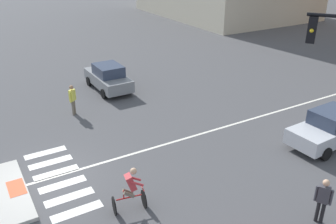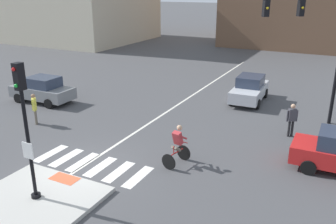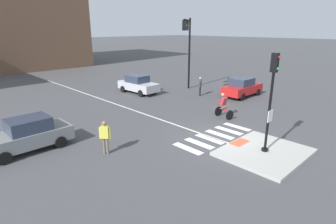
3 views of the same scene
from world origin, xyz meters
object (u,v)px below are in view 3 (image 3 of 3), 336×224
signal_pole (271,94)px  pedestrian_at_curb_left (105,135)px  car_red_cross_right (242,87)px  car_grey_cross_left (28,135)px  car_silver_eastbound_far (138,84)px  pedestrian_waiting_far_side (200,85)px  traffic_light_mast (188,42)px  cyclist (224,105)px

signal_pole → pedestrian_at_curb_left: bearing=136.2°
car_red_cross_right → car_grey_cross_left: bearing=175.6°
signal_pole → car_silver_eastbound_far: bearing=76.3°
car_silver_eastbound_far → pedestrian_waiting_far_side: size_ratio=2.50×
traffic_light_mast → car_silver_eastbound_far: size_ratio=1.61×
car_silver_eastbound_far → car_red_cross_right: bearing=-52.2°
signal_pole → traffic_light_mast: bearing=58.1°
car_silver_eastbound_far → traffic_light_mast: bearing=-35.3°
traffic_light_mast → car_red_cross_right: size_ratio=1.63×
traffic_light_mast → car_red_cross_right: 6.39m
car_silver_eastbound_far → pedestrian_waiting_far_side: pedestrian_waiting_far_side is taller
cyclist → pedestrian_waiting_far_side: bearing=54.1°
pedestrian_at_curb_left → pedestrian_waiting_far_side: (12.34, 4.41, 0.00)m
signal_pole → cyclist: (3.13, 4.63, -2.07)m
car_silver_eastbound_far → pedestrian_waiting_far_side: bearing=-55.0°
car_silver_eastbound_far → pedestrian_at_curb_left: (-9.05, -9.10, 0.17)m
car_grey_cross_left → signal_pole: bearing=-46.0°
car_grey_cross_left → pedestrian_waiting_far_side: pedestrian_waiting_far_side is taller
signal_pole → car_silver_eastbound_far: signal_pole is taller
car_grey_cross_left → car_red_cross_right: bearing=-4.4°
signal_pole → car_silver_eastbound_far: 14.98m
signal_pole → pedestrian_waiting_far_side: bearing=55.0°
car_red_cross_right → car_silver_eastbound_far: bearing=127.8°
cyclist → pedestrian_at_curb_left: bearing=175.5°
signal_pole → pedestrian_at_curb_left: (-5.53, 5.30, -1.96)m
pedestrian_at_curb_left → pedestrian_waiting_far_side: bearing=19.7°
car_grey_cross_left → car_red_cross_right: 17.38m
car_red_cross_right → cyclist: bearing=-159.0°
car_silver_eastbound_far → car_red_cross_right: same height
traffic_light_mast → pedestrian_at_curb_left: bearing=-153.4°
car_red_cross_right → cyclist: cyclist is taller
signal_pole → car_red_cross_right: bearing=37.0°
car_red_cross_right → cyclist: size_ratio=2.44×
car_silver_eastbound_far → car_grey_cross_left: bearing=-152.3°
traffic_light_mast → pedestrian_waiting_far_side: traffic_light_mast is taller
traffic_light_mast → pedestrian_at_curb_left: size_ratio=4.01×
traffic_light_mast → car_silver_eastbound_far: traffic_light_mast is taller
cyclist → pedestrian_waiting_far_side: size_ratio=1.01×
traffic_light_mast → pedestrian_at_curb_left: traffic_light_mast is taller
traffic_light_mast → pedestrian_waiting_far_side: (-0.49, -2.01, -3.63)m
traffic_light_mast → pedestrian_at_curb_left: (-12.83, -6.42, -3.63)m
signal_pole → car_silver_eastbound_far: (3.52, 14.41, -2.13)m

